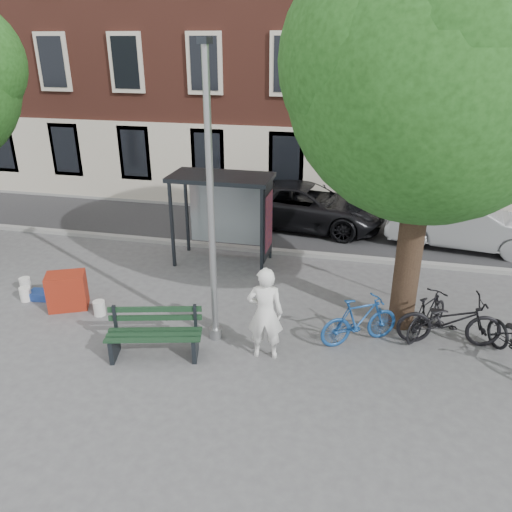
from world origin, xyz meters
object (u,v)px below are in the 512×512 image
at_px(lamppost, 211,218).
at_px(notice_sign, 411,245).
at_px(bench, 155,336).
at_px(car_dark, 305,206).
at_px(bus_shelter, 236,199).
at_px(red_stand, 67,291).
at_px(bike_a, 449,320).
at_px(bike_b, 360,320).
at_px(car_silver, 465,224).
at_px(painter, 265,313).
at_px(bike_d, 427,315).

height_order(lamppost, notice_sign, lamppost).
height_order(bench, car_dark, car_dark).
xyz_separation_m(bus_shelter, notice_sign, (4.75, -1.37, -0.41)).
bearing_deg(red_stand, car_dark, 55.70).
xyz_separation_m(bike_a, notice_sign, (-0.79, 1.84, 0.94)).
bearing_deg(bus_shelter, car_dark, 66.26).
distance_m(lamppost, bike_b, 3.84).
xyz_separation_m(lamppost, car_silver, (6.08, 6.81, -2.00)).
relative_size(bench, bike_b, 1.12).
height_order(lamppost, car_dark, lamppost).
xyz_separation_m(bus_shelter, car_dark, (1.54, 3.51, -1.16)).
bearing_deg(car_dark, red_stand, 152.38).
xyz_separation_m(red_stand, notice_sign, (8.06, 2.23, 1.06)).
distance_m(bus_shelter, painter, 4.96).
relative_size(bike_b, notice_sign, 0.89).
relative_size(lamppost, car_silver, 1.29).
height_order(bench, car_silver, car_silver).
distance_m(painter, bike_b, 2.14).
distance_m(bus_shelter, red_stand, 5.11).
relative_size(car_dark, red_stand, 6.07).
xyz_separation_m(painter, car_dark, (-0.27, 8.04, -0.25)).
xyz_separation_m(bike_b, notice_sign, (1.07, 2.22, 0.97)).
bearing_deg(bike_b, car_silver, -56.82).
height_order(bike_b, car_dark, car_dark).
bearing_deg(bus_shelter, car_silver, 22.02).
distance_m(bike_b, car_silver, 6.98).
bearing_deg(car_silver, bench, 144.43).
distance_m(bike_a, bike_b, 1.90).
height_order(bike_a, car_dark, car_dark).
height_order(lamppost, bus_shelter, lamppost).
relative_size(bike_b, car_dark, 0.33).
bearing_deg(notice_sign, car_silver, 77.12).
height_order(bike_a, bike_d, bike_a).
bearing_deg(bike_b, bike_d, -97.14).
xyz_separation_m(bench, bike_d, (5.53, 2.06, 0.05)).
height_order(bench, bike_a, bike_a).
bearing_deg(lamppost, notice_sign, 33.40).
relative_size(painter, red_stand, 2.23).
bearing_deg(lamppost, painter, -19.45).
distance_m(lamppost, painter, 2.19).
xyz_separation_m(bike_b, bike_d, (1.44, 0.64, -0.04)).
xyz_separation_m(bike_d, car_silver, (1.57, 5.65, 0.27)).
bearing_deg(bench, bike_b, 4.94).
xyz_separation_m(lamppost, bike_d, (4.51, 1.16, -2.28)).
distance_m(lamppost, red_stand, 4.59).
height_order(bus_shelter, bench, bus_shelter).
relative_size(bus_shelter, bench, 1.40).
bearing_deg(bench, red_stand, 139.96).
distance_m(lamppost, bike_d, 5.18).
distance_m(lamppost, bike_a, 5.48).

